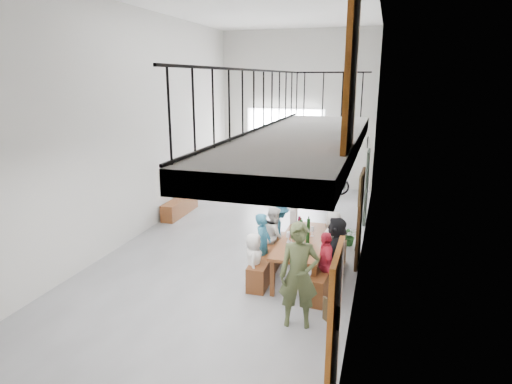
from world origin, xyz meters
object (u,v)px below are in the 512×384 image
(tasting_table, at_px, (303,244))
(bench_inner, at_px, (268,260))
(serving_counter, at_px, (267,172))
(oak_barrel, at_px, (233,173))
(side_bench, at_px, (180,207))
(bicycle_near, at_px, (318,179))
(host_standing, at_px, (299,275))

(tasting_table, relative_size, bench_inner, 1.03)
(tasting_table, xyz_separation_m, serving_counter, (-2.67, 7.02, -0.20))
(oak_barrel, height_order, serving_counter, serving_counter)
(side_bench, xyz_separation_m, bicycle_near, (3.46, 3.60, 0.26))
(host_standing, bearing_deg, serving_counter, 97.71)
(tasting_table, bearing_deg, bench_inner, 176.40)
(tasting_table, distance_m, bench_inner, 0.86)
(serving_counter, relative_size, bicycle_near, 1.01)
(tasting_table, relative_size, serving_counter, 1.14)
(bench_inner, height_order, side_bench, bench_inner)
(tasting_table, relative_size, side_bench, 1.29)
(serving_counter, bearing_deg, tasting_table, -68.78)
(side_bench, distance_m, oak_barrel, 3.69)
(side_bench, bearing_deg, bicycle_near, 46.12)
(tasting_table, bearing_deg, oak_barrel, 120.45)
(bench_inner, bearing_deg, bicycle_near, 88.79)
(host_standing, xyz_separation_m, bicycle_near, (-0.99, 8.28, -0.37))
(side_bench, relative_size, host_standing, 0.98)
(bench_inner, xyz_separation_m, serving_counter, (-1.95, 6.97, 0.26))
(serving_counter, xyz_separation_m, bicycle_near, (1.94, -0.47, -0.01))
(bench_inner, height_order, serving_counter, serving_counter)
(side_bench, bearing_deg, bench_inner, -39.93)
(tasting_table, height_order, oak_barrel, oak_barrel)
(bench_inner, xyz_separation_m, bicycle_near, (-0.01, 6.50, 0.26))
(oak_barrel, relative_size, bicycle_near, 0.52)
(side_bench, height_order, oak_barrel, oak_barrel)
(bench_inner, relative_size, serving_counter, 1.11)
(serving_counter, bearing_deg, host_standing, -71.13)
(bench_inner, relative_size, oak_barrel, 2.14)
(tasting_table, xyz_separation_m, side_bench, (-4.19, 2.95, -0.47))
(oak_barrel, distance_m, serving_counter, 1.28)
(bicycle_near, bearing_deg, tasting_table, 172.96)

